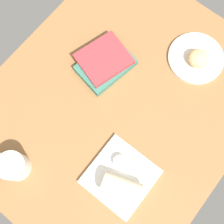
{
  "coord_description": "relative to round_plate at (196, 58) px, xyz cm",
  "views": [
    {
      "loc": [
        -26.84,
        -18.52,
        111.9
      ],
      "look_at": [
        -4.41,
        -0.66,
        7.0
      ],
      "focal_mm": 48.5,
      "sensor_mm": 36.0,
      "label": 1
    }
  ],
  "objects": [
    {
      "name": "sauce_cup",
      "position": [
        -49.94,
        -1.73,
        2.34
      ],
      "size": [
        4.67,
        4.67,
        2.68
      ],
      "color": "silver",
      "rests_on": "square_plate"
    },
    {
      "name": "round_plate",
      "position": [
        0.0,
        0.0,
        0.0
      ],
      "size": [
        21.57,
        21.57,
        1.4
      ],
      "primitive_type": "cylinder",
      "color": "silver",
      "rests_on": "dining_table"
    },
    {
      "name": "scone_pastry",
      "position": [
        -1.47,
        -0.98,
        3.31
      ],
      "size": [
        7.6,
        8.12,
        5.22
      ],
      "primitive_type": "ellipsoid",
      "rotation": [
        0.0,
        0.0,
        4.68
      ],
      "color": "#DBB677",
      "rests_on": "round_plate"
    },
    {
      "name": "dining_table",
      "position": [
        -33.23,
        12.18,
        -2.7
      ],
      "size": [
        110.0,
        90.0,
        4.0
      ],
      "primitive_type": "cube",
      "color": "olive",
      "rests_on": "ground"
    },
    {
      "name": "coffee_mug",
      "position": [
        -73.54,
        25.68,
        3.98
      ],
      "size": [
        9.57,
        14.44,
        9.14
      ],
      "color": "white",
      "rests_on": "dining_table"
    },
    {
      "name": "square_plate",
      "position": [
        -53.54,
        -4.88,
        0.1
      ],
      "size": [
        21.41,
        21.41,
        1.6
      ],
      "primitive_type": "cube",
      "rotation": [
        0.0,
        0.0,
        0.01
      ],
      "color": "white",
      "rests_on": "dining_table"
    },
    {
      "name": "book_stack",
      "position": [
        -24.24,
        25.63,
        1.95
      ],
      "size": [
        22.8,
        20.2,
        5.36
      ],
      "color": "#387260",
      "rests_on": "dining_table"
    },
    {
      "name": "breakfast_wrap",
      "position": [
        -56.41,
        -7.41,
        4.37
      ],
      "size": [
        10.81,
        14.57,
        6.94
      ],
      "primitive_type": "cylinder",
      "rotation": [
        1.57,
        0.0,
        3.47
      ],
      "color": "beige",
      "rests_on": "square_plate"
    }
  ]
}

